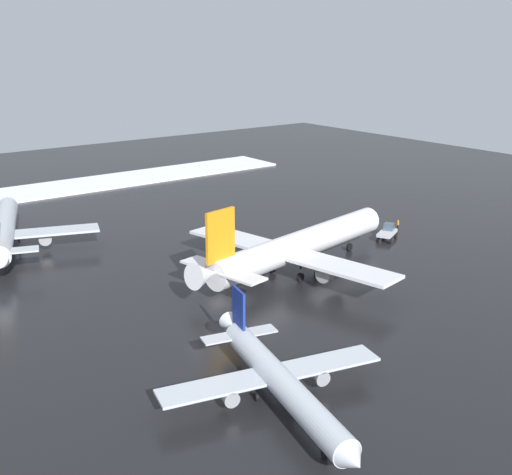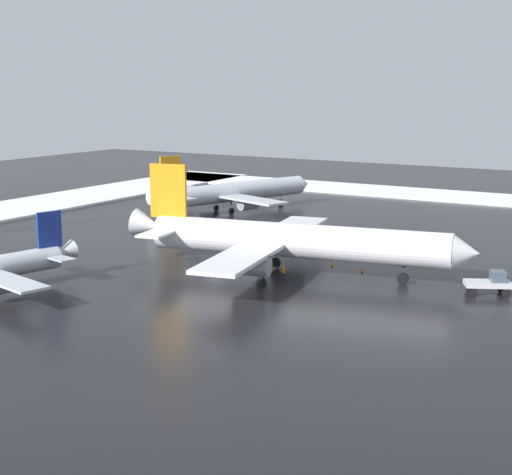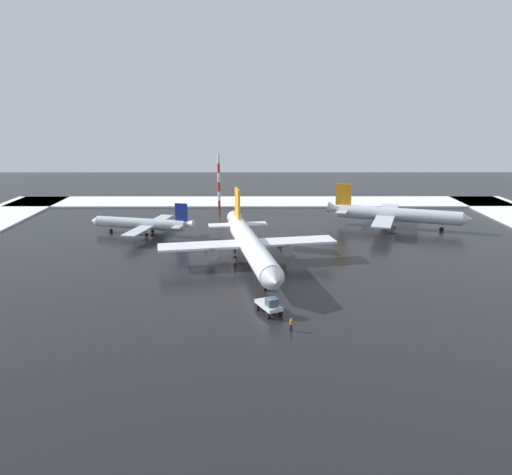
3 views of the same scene
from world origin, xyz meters
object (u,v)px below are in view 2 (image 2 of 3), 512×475
(airplane_far_rear, at_px, (233,192))
(traffic_cone_mid_line, at_px, (332,263))
(airplane_parked_portside, at_px, (289,240))
(traffic_cone_near_nose, at_px, (362,269))
(ground_crew_near_tug, at_px, (283,272))
(pushback_tug, at_px, (491,283))

(airplane_far_rear, xyz_separation_m, traffic_cone_mid_line, (27.44, 31.22, -3.01))
(airplane_parked_portside, bearing_deg, traffic_cone_near_nose, 29.98)
(airplane_parked_portside, bearing_deg, traffic_cone_mid_line, 60.11)
(airplane_far_rear, height_order, traffic_cone_mid_line, airplane_far_rear)
(airplane_parked_portside, relative_size, traffic_cone_near_nose, 72.10)
(ground_crew_near_tug, height_order, traffic_cone_near_nose, ground_crew_near_tug)
(airplane_far_rear, distance_m, pushback_tug, 59.31)
(pushback_tug, relative_size, traffic_cone_near_nose, 9.27)
(traffic_cone_near_nose, xyz_separation_m, traffic_cone_mid_line, (-0.99, -4.19, 0.00))
(traffic_cone_near_nose, bearing_deg, pushback_tug, 79.75)
(pushback_tug, xyz_separation_m, ground_crew_near_tug, (5.60, -20.65, -0.31))
(airplane_far_rear, bearing_deg, traffic_cone_mid_line, -112.07)
(ground_crew_near_tug, bearing_deg, airplane_parked_portside, -58.47)
(traffic_cone_near_nose, bearing_deg, airplane_far_rear, -128.75)
(pushback_tug, relative_size, ground_crew_near_tug, 2.98)
(pushback_tug, distance_m, traffic_cone_mid_line, 19.60)
(ground_crew_near_tug, distance_m, traffic_cone_mid_line, 9.44)
(pushback_tug, distance_m, ground_crew_near_tug, 21.39)
(airplane_far_rear, relative_size, ground_crew_near_tug, 18.95)
(airplane_parked_portside, bearing_deg, airplane_far_rear, 119.65)
(airplane_parked_portside, xyz_separation_m, traffic_cone_mid_line, (-6.55, 2.27, -3.63))
(airplane_parked_portside, relative_size, pushback_tug, 7.78)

